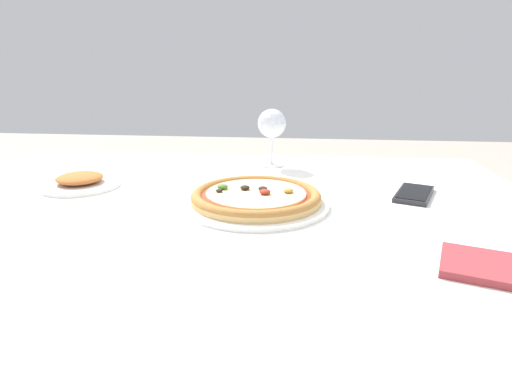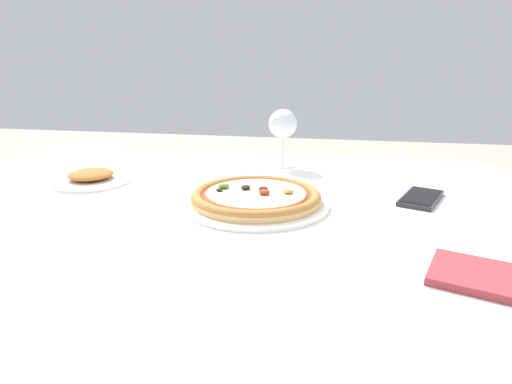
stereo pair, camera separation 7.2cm
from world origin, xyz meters
name	(u,v)px [view 1 (the left image)]	position (x,y,z in m)	size (l,w,h in m)	color
dining_table	(206,240)	(0.00, 0.00, 0.64)	(1.43, 1.07, 0.71)	brown
pizza_plate	(256,198)	(0.10, 0.02, 0.73)	(0.30, 0.30, 0.04)	white
wine_glass_far_left	(272,125)	(0.11, 0.39, 0.83)	(0.08, 0.08, 0.16)	silver
cell_phone	(414,194)	(0.45, 0.13, 0.72)	(0.12, 0.16, 0.01)	#232328
side_plate	(80,182)	(-0.33, 0.12, 0.72)	(0.19, 0.19, 0.03)	white
napkin_folded	(497,268)	(0.48, -0.24, 0.72)	(0.18, 0.15, 0.01)	#933338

